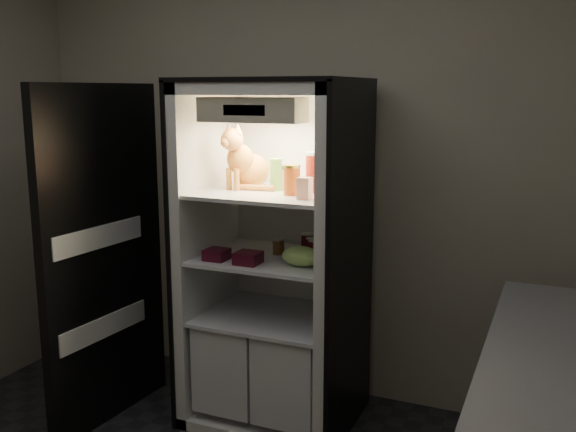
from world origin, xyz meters
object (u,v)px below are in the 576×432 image
mayo_tub (286,177)px  refrigerator (276,280)px  soda_can_b (312,249)px  cream_carton (305,188)px  berry_box_right (248,258)px  salsa_jar (292,180)px  condiment_jar (278,246)px  grape_bag (301,256)px  pepper_jar (317,172)px  parmesan_shaker (276,175)px  soda_can_c (314,251)px  berry_box_left (217,254)px  soda_can_a (307,245)px  tabby_cat (246,164)px

mayo_tub → refrigerator: bearing=-131.3°
refrigerator → soda_can_b: size_ratio=15.50×
cream_carton → berry_box_right: cream_carton is taller
salsa_jar → berry_box_right: size_ratio=1.25×
cream_carton → mayo_tub: bearing=129.2°
condiment_jar → grape_bag: bearing=-40.2°
pepper_jar → condiment_jar: 0.46m
soda_can_b → berry_box_right: bearing=-146.5°
parmesan_shaker → soda_can_c: bearing=-16.4°
pepper_jar → salsa_jar: bearing=-121.7°
parmesan_shaker → mayo_tub: (0.03, 0.06, -0.02)m
soda_can_b → soda_can_c: soda_can_b is taller
pepper_jar → berry_box_right: pepper_jar is taller
salsa_jar → soda_can_b: bearing=29.9°
pepper_jar → grape_bag: 0.45m
condiment_jar → berry_box_left: bearing=-136.2°
cream_carton → soda_can_b: bearing=96.4°
pepper_jar → soda_can_b: size_ratio=1.73×
soda_can_b → berry_box_left: bearing=-158.8°
soda_can_c → salsa_jar: bearing=-166.2°
mayo_tub → soda_can_b: mayo_tub is taller
salsa_jar → berry_box_left: salsa_jar is taller
grape_bag → pepper_jar: bearing=87.5°
refrigerator → cream_carton: 0.64m
refrigerator → berry_box_left: refrigerator is taller
condiment_jar → grape_bag: 0.26m
pepper_jar → soda_can_c: pepper_jar is taller
parmesan_shaker → salsa_jar: parmesan_shaker is taller
parmesan_shaker → cream_carton: 0.31m
refrigerator → parmesan_shaker: size_ratio=11.10×
soda_can_a → berry_box_right: (-0.22, -0.26, -0.03)m
mayo_tub → cream_carton: mayo_tub is taller
mayo_tub → pepper_jar: (0.19, -0.03, 0.04)m
parmesan_shaker → soda_can_b: bearing=-11.7°
tabby_cat → berry_box_left: size_ratio=3.11×
berry_box_right → berry_box_left: bearing=178.7°
grape_bag → cream_carton: bearing=-48.5°
cream_carton → soda_can_c: 0.37m
refrigerator → berry_box_left: bearing=-132.9°
tabby_cat → mayo_tub: bearing=30.8°
tabby_cat → cream_carton: size_ratio=3.33×
condiment_jar → grape_bag: (0.20, -0.17, 0.01)m
refrigerator → soda_can_c: (0.26, -0.09, 0.21)m
salsa_jar → soda_can_b: 0.38m
parmesan_shaker → condiment_jar: parmesan_shaker is taller
salsa_jar → refrigerator: bearing=139.8°
soda_can_a → soda_can_c: size_ratio=1.05×
tabby_cat → soda_can_a: tabby_cat is taller
tabby_cat → soda_can_c: tabby_cat is taller
cream_carton → berry_box_right: (-0.30, -0.03, -0.37)m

